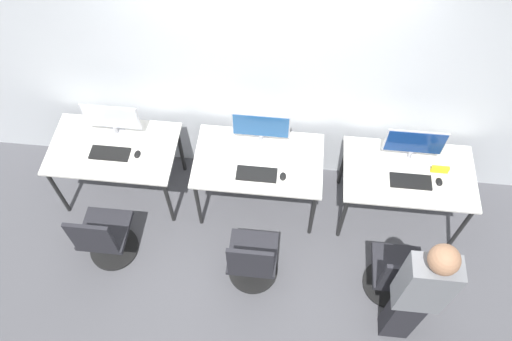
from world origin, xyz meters
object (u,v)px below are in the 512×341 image
object	(u,v)px
monitor_left	(112,119)
keyboard_right	(411,181)
monitor_center	(261,128)
office_chair_right	(396,276)
mouse_left	(137,154)
office_chair_center	(252,261)
office_chair_left	(105,238)
keyboard_left	(110,153)
monitor_right	(414,144)
person_right	(418,294)
keyboard_center	(257,174)
mouse_right	(439,182)
mouse_center	(283,176)

from	to	relation	value
monitor_left	keyboard_right	bearing A→B (deg)	-5.62
monitor_center	office_chair_right	distance (m)	1.82
monitor_left	monitor_center	distance (m)	1.41
mouse_left	office_chair_center	world-z (taller)	office_chair_center
office_chair_left	office_chair_center	distance (m)	1.41
office_chair_center	office_chair_right	xyz separation A→B (m)	(1.30, -0.01, 0.00)
keyboard_left	office_chair_right	world-z (taller)	office_chair_right
monitor_right	person_right	world-z (taller)	person_right
office_chair_left	keyboard_center	distance (m)	1.55
keyboard_right	mouse_right	xyz separation A→B (m)	(0.26, 0.02, 0.01)
monitor_left	mouse_left	xyz separation A→B (m)	(0.26, -0.24, -0.20)
monitor_left	office_chair_left	distance (m)	1.12
keyboard_left	office_chair_right	distance (m)	2.88
mouse_center	monitor_right	size ratio (longest dim) A/B	0.17
mouse_right	person_right	world-z (taller)	person_right
monitor_left	keyboard_left	distance (m)	0.32
keyboard_left	keyboard_right	world-z (taller)	same
mouse_left	keyboard_center	distance (m)	1.15
keyboard_center	monitor_right	xyz separation A→B (m)	(1.41, 0.34, 0.21)
monitor_left	keyboard_left	size ratio (longest dim) A/B	1.44
mouse_center	monitor_left	bearing A→B (deg)	168.12
office_chair_center	person_right	world-z (taller)	person_right
monitor_center	person_right	xyz separation A→B (m)	(1.35, -1.44, -0.07)
monitor_right	keyboard_right	world-z (taller)	monitor_right
keyboard_left	person_right	size ratio (longest dim) A/B	0.23
mouse_center	monitor_right	xyz separation A→B (m)	(1.17, 0.34, 0.20)
keyboard_center	office_chair_left	bearing A→B (deg)	-156.62
mouse_center	mouse_right	bearing A→B (deg)	3.49
office_chair_center	monitor_center	bearing A→B (deg)	91.61
monitor_right	monitor_center	bearing A→B (deg)	178.11
mouse_left	person_right	size ratio (longest dim) A/B	0.05
monitor_right	person_right	size ratio (longest dim) A/B	0.33
monitor_right	keyboard_right	size ratio (longest dim) A/B	1.44
keyboard_left	office_chair_left	xyz separation A→B (m)	(0.03, -0.69, -0.41)
person_right	mouse_left	bearing A→B (deg)	155.04
mouse_left	monitor_right	bearing A→B (deg)	5.21
mouse_left	keyboard_right	world-z (taller)	mouse_left
monitor_left	keyboard_right	size ratio (longest dim) A/B	1.44
office_chair_left	office_chair_center	xyz separation A→B (m)	(1.41, -0.09, 0.00)
keyboard_left	mouse_left	world-z (taller)	mouse_left
mouse_left	monitor_center	xyz separation A→B (m)	(1.15, 0.28, 0.20)
office_chair_center	person_right	xyz separation A→B (m)	(1.32, -0.37, 0.55)
keyboard_left	keyboard_right	xyz separation A→B (m)	(2.82, -0.03, 0.00)
monitor_left	office_chair_right	size ratio (longest dim) A/B	0.62
monitor_right	person_right	xyz separation A→B (m)	(-0.06, -1.40, -0.07)
mouse_center	person_right	bearing A→B (deg)	-43.53
mouse_left	mouse_center	world-z (taller)	same
keyboard_left	office_chair_right	size ratio (longest dim) A/B	0.43
office_chair_left	keyboard_right	bearing A→B (deg)	13.33
keyboard_center	person_right	size ratio (longest dim) A/B	0.23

